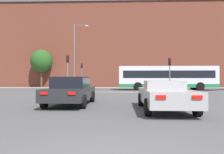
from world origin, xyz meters
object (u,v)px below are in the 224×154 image
bus_crossing_lead (167,77)px  traffic_light_near_right (170,69)px  car_saloon_left (71,91)px  traffic_light_near_left (68,67)px  pedestrian_waiting (138,81)px  traffic_light_far_left (82,71)px  street_lamp_junction (76,51)px  car_roadster_right (164,95)px

bus_crossing_lead → traffic_light_near_right: 3.63m
car_saloon_left → traffic_light_near_left: 12.90m
car_saloon_left → traffic_light_near_left: traffic_light_near_left is taller
pedestrian_waiting → traffic_light_far_left: bearing=-60.4°
bus_crossing_lead → traffic_light_near_right: traffic_light_near_right is taller
bus_crossing_lead → traffic_light_far_left: (-11.92, 7.13, 1.07)m
traffic_light_near_right → pedestrian_waiting: bearing=103.1°
traffic_light_far_left → street_lamp_junction: street_lamp_junction is taller
car_roadster_right → traffic_light_near_right: (3.58, 14.52, 1.84)m
car_saloon_left → traffic_light_near_left: bearing=105.3°
bus_crossing_lead → traffic_light_near_right: bearing=-6.8°
bus_crossing_lead → traffic_light_near_right: (-0.42, -3.49, 0.92)m
traffic_light_near_right → pedestrian_waiting: (-2.55, 10.94, -1.44)m
street_lamp_junction → traffic_light_far_left: bearing=93.8°
car_roadster_right → traffic_light_far_left: size_ratio=1.24×
traffic_light_far_left → traffic_light_near_left: bearing=-88.2°
traffic_light_near_left → street_lamp_junction: size_ratio=0.47×
car_roadster_right → street_lamp_junction: street_lamp_junction is taller
traffic_light_near_left → pedestrian_waiting: size_ratio=2.24×
traffic_light_near_left → pedestrian_waiting: bearing=52.6°
car_roadster_right → pedestrian_waiting: 25.49m
car_roadster_right → traffic_light_far_left: bearing=108.3°
street_lamp_junction → bus_crossing_lead: bearing=-2.7°
traffic_light_near_right → traffic_light_far_left: bearing=137.3°
traffic_light_near_right → car_roadster_right: bearing=-103.8°
traffic_light_far_left → bus_crossing_lead: bearing=-30.9°
street_lamp_junction → pedestrian_waiting: 11.68m
car_saloon_left → street_lamp_junction: size_ratio=0.56×
car_roadster_right → traffic_light_near_left: bearing=118.8°
bus_crossing_lead → traffic_light_near_left: traffic_light_near_left is taller
traffic_light_near_left → pedestrian_waiting: traffic_light_near_left is taller
traffic_light_near_right → street_lamp_junction: size_ratio=0.43×
traffic_light_near_right → pedestrian_waiting: size_ratio=2.06×
car_saloon_left → car_roadster_right: 4.81m
traffic_light_far_left → street_lamp_junction: size_ratio=0.46×
traffic_light_near_left → pedestrian_waiting: 14.26m
car_roadster_right → traffic_light_near_right: traffic_light_near_right is taller
car_saloon_left → bus_crossing_lead: 18.24m
car_roadster_right → traffic_light_near_left: size_ratio=1.21×
traffic_light_near_right → street_lamp_junction: (-11.06, 4.02, 2.55)m
car_saloon_left → street_lamp_junction: (-3.05, 16.68, 4.31)m
car_roadster_right → bus_crossing_lead: (3.99, 18.01, 0.92)m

